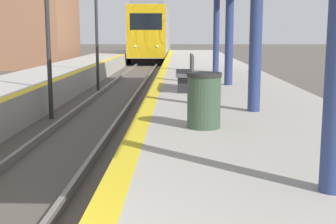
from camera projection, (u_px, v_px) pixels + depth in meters
name	position (u px, v px, depth m)	size (l,w,h in m)	color
train	(153.00, 33.00, 41.52)	(2.82, 18.03, 4.61)	black
signal_far	(96.00, 11.00, 18.66)	(0.36, 0.31, 4.60)	#2D2D2D
trash_bin	(204.00, 100.00, 7.27)	(0.55, 0.55, 0.87)	#384C38
bench	(187.00, 71.00, 12.18)	(0.44, 1.75, 0.92)	#4C4C51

